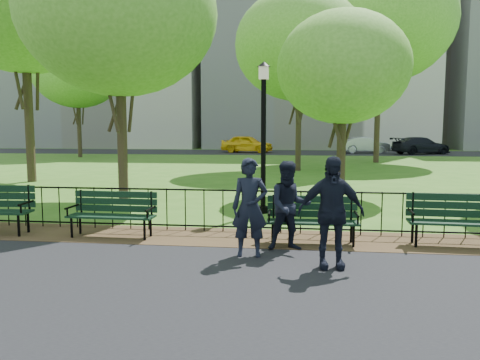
# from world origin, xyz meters

# --- Properties ---
(ground) EXTENTS (120.00, 120.00, 0.00)m
(ground) POSITION_xyz_m (0.00, 0.00, 0.00)
(ground) COLOR #36681B
(dirt_strip) EXTENTS (60.00, 1.60, 0.01)m
(dirt_strip) POSITION_xyz_m (0.00, 1.50, 0.01)
(dirt_strip) COLOR #3A2C17
(dirt_strip) RESTS_ON ground
(far_street) EXTENTS (70.00, 9.00, 0.01)m
(far_street) POSITION_xyz_m (0.00, 35.00, 0.01)
(far_street) COLOR black
(far_street) RESTS_ON ground
(iron_fence) EXTENTS (24.06, 0.06, 1.00)m
(iron_fence) POSITION_xyz_m (0.00, 2.00, 0.50)
(iron_fence) COLOR black
(iron_fence) RESTS_ON ground
(apartment_west) EXTENTS (22.00, 15.00, 26.00)m
(apartment_west) POSITION_xyz_m (-22.00, 48.00, 13.00)
(apartment_west) COLOR beige
(apartment_west) RESTS_ON ground
(apartment_mid) EXTENTS (24.00, 15.00, 30.00)m
(apartment_mid) POSITION_xyz_m (2.00, 48.00, 15.00)
(apartment_mid) COLOR silver
(apartment_mid) RESTS_ON ground
(park_bench_main) EXTENTS (1.70, 0.56, 0.96)m
(park_bench_main) POSITION_xyz_m (0.21, 1.20, 0.58)
(park_bench_main) COLOR black
(park_bench_main) RESTS_ON ground
(park_bench_left_a) EXTENTS (1.74, 0.58, 0.98)m
(park_bench_left_a) POSITION_xyz_m (-3.50, 1.32, 0.56)
(park_bench_left_a) COLOR black
(park_bench_left_a) RESTS_ON ground
(park_bench_right_a) EXTENTS (1.85, 0.66, 1.04)m
(park_bench_right_a) POSITION_xyz_m (3.07, 1.38, 0.59)
(park_bench_right_a) COLOR black
(park_bench_right_a) RESTS_ON ground
(lamppost) EXTENTS (0.34, 0.34, 3.80)m
(lamppost) POSITION_xyz_m (-0.75, 4.34, 2.07)
(lamppost) COLOR black
(lamppost) RESTS_ON ground
(tree_near_w) EXTENTS (5.64, 5.64, 7.86)m
(tree_near_w) POSITION_xyz_m (-4.99, 5.72, 5.45)
(tree_near_w) COLOR #2D2116
(tree_near_w) RESTS_ON ground
(tree_near_e) EXTENTS (4.21, 4.21, 5.87)m
(tree_near_e) POSITION_xyz_m (1.50, 7.98, 4.07)
(tree_near_e) COLOR #2D2116
(tree_near_e) RESTS_ON ground
(tree_far_c) EXTENTS (6.49, 6.49, 9.04)m
(tree_far_c) POSITION_xyz_m (0.09, 16.64, 6.28)
(tree_far_c) COLOR #2D2116
(tree_far_c) RESTS_ON ground
(tree_far_e) EXTENTS (9.07, 9.07, 12.64)m
(tree_far_e) POSITION_xyz_m (5.02, 23.22, 8.78)
(tree_far_e) COLOR #2D2116
(tree_far_e) RESTS_ON ground
(tree_far_w) EXTENTS (6.77, 6.77, 9.43)m
(tree_far_w) POSITION_xyz_m (-16.35, 26.17, 6.55)
(tree_far_w) COLOR #2D2116
(tree_far_w) RESTS_ON ground
(person_left) EXTENTS (0.63, 0.43, 1.65)m
(person_left) POSITION_xyz_m (-0.65, 0.22, 0.84)
(person_left) COLOR black
(person_left) RESTS_ON asphalt_path
(person_mid) EXTENTS (0.83, 0.55, 1.57)m
(person_mid) POSITION_xyz_m (-0.00, 0.70, 0.80)
(person_mid) COLOR black
(person_mid) RESTS_ON asphalt_path
(person_right) EXTENTS (1.05, 0.52, 1.73)m
(person_right) POSITION_xyz_m (0.65, -0.28, 0.88)
(person_right) COLOR black
(person_right) RESTS_ON asphalt_path
(taxi) EXTENTS (4.87, 2.67, 1.57)m
(taxi) POSITION_xyz_m (-4.50, 34.20, 0.80)
(taxi) COLOR yellow
(taxi) RESTS_ON far_street
(sedan_silver) EXTENTS (4.52, 2.36, 1.42)m
(sedan_silver) POSITION_xyz_m (5.80, 34.64, 0.72)
(sedan_silver) COLOR #A4A7AC
(sedan_silver) RESTS_ON far_street
(sedan_dark) EXTENTS (5.34, 3.66, 1.44)m
(sedan_dark) POSITION_xyz_m (10.31, 33.55, 0.73)
(sedan_dark) COLOR black
(sedan_dark) RESTS_ON far_street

